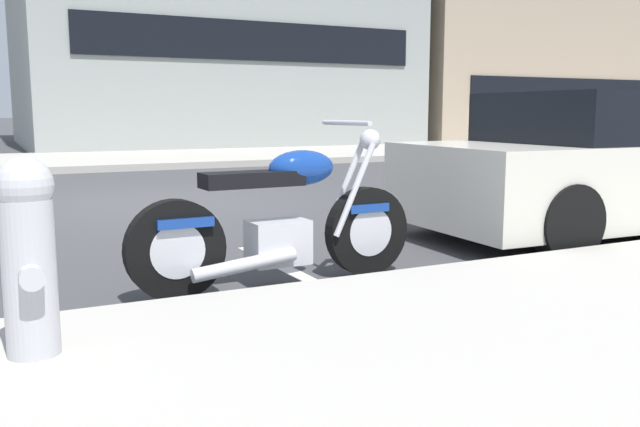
{
  "coord_description": "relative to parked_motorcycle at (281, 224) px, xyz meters",
  "views": [
    {
      "loc": [
        -2.0,
        -8.73,
        1.18
      ],
      "look_at": [
        0.02,
        -4.68,
        0.49
      ],
      "focal_mm": 37.98,
      "sensor_mm": 36.0,
      "label": 1
    }
  ],
  "objects": [
    {
      "name": "ground_plane",
      "position": [
        0.23,
        4.59,
        -0.43
      ],
      "size": [
        260.0,
        260.0,
        0.0
      ],
      "primitive_type": "plane",
      "color": "#3D3D3F"
    },
    {
      "name": "fire_hydrant",
      "position": [
        -1.63,
        -1.09,
        0.16
      ],
      "size": [
        0.24,
        0.36,
        0.85
      ],
      "color": "#B7B7BC",
      "rests_on": "sidewalk_near_curb"
    },
    {
      "name": "townhouse_far_uphill",
      "position": [
        19.02,
        18.84,
        3.75
      ],
      "size": [
        14.03,
        9.08,
        8.35
      ],
      "color": "tan",
      "rests_on": "ground"
    },
    {
      "name": "sidewalk_far_curb",
      "position": [
        12.23,
        12.04,
        -0.36
      ],
      "size": [
        120.0,
        5.0,
        0.14
      ],
      "primitive_type": "cube",
      "color": "#ADA89E",
      "rests_on": "ground"
    },
    {
      "name": "parking_stall_stripe",
      "position": [
        0.23,
        0.24,
        -0.43
      ],
      "size": [
        0.12,
        2.2,
        0.01
      ],
      "primitive_type": "cube",
      "color": "silver",
      "rests_on": "ground"
    },
    {
      "name": "parked_motorcycle",
      "position": [
        0.0,
        0.0,
        0.0
      ],
      "size": [
        2.06,
        0.62,
        1.12
      ],
      "rotation": [
        0.0,
        0.0,
        0.03
      ],
      "color": "black",
      "rests_on": "ground"
    },
    {
      "name": "parked_car_mid_block",
      "position": [
        3.69,
        0.47,
        0.21
      ],
      "size": [
        4.16,
        1.94,
        1.35
      ],
      "rotation": [
        0.0,
        0.0,
        -0.03
      ],
      "color": "beige",
      "rests_on": "ground"
    }
  ]
}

